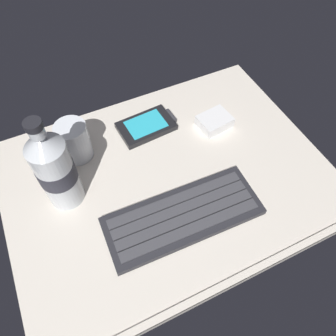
% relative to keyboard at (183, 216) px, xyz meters
% --- Properties ---
extents(ground_plane, '(0.64, 0.48, 0.03)m').
position_rel_keyboard_xyz_m(ground_plane, '(0.01, 0.09, -0.02)').
color(ground_plane, beige).
extents(keyboard, '(0.29, 0.12, 0.02)m').
position_rel_keyboard_xyz_m(keyboard, '(0.00, 0.00, 0.00)').
color(keyboard, '#232328').
rests_on(keyboard, ground_plane).
extents(handheld_device, '(0.13, 0.08, 0.02)m').
position_rel_keyboard_xyz_m(handheld_device, '(0.03, 0.23, -0.00)').
color(handheld_device, black).
rests_on(handheld_device, ground_plane).
extents(juice_cup, '(0.06, 0.06, 0.09)m').
position_rel_keyboard_xyz_m(juice_cup, '(-0.13, 0.23, 0.03)').
color(juice_cup, silver).
rests_on(juice_cup, ground_plane).
extents(water_bottle, '(0.07, 0.07, 0.21)m').
position_rel_keyboard_xyz_m(water_bottle, '(-0.18, 0.14, 0.08)').
color(water_bottle, silver).
rests_on(water_bottle, ground_plane).
extents(charger_block, '(0.08, 0.06, 0.02)m').
position_rel_keyboard_xyz_m(charger_block, '(0.17, 0.18, 0.00)').
color(charger_block, white).
rests_on(charger_block, ground_plane).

